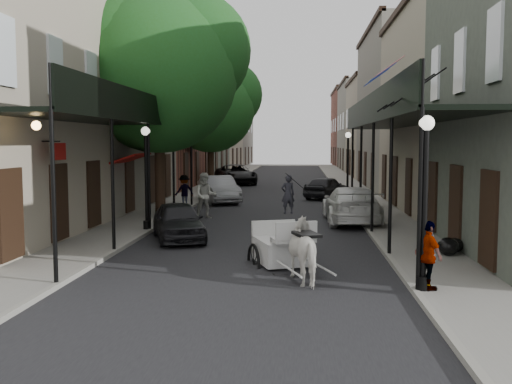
% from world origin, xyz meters
% --- Properties ---
extents(ground, '(140.00, 140.00, 0.00)m').
position_xyz_m(ground, '(0.00, 0.00, 0.00)').
color(ground, gray).
rests_on(ground, ground).
extents(road, '(8.00, 90.00, 0.01)m').
position_xyz_m(road, '(0.00, 20.00, 0.01)').
color(road, black).
rests_on(road, ground).
extents(sidewalk_left, '(2.20, 90.00, 0.12)m').
position_xyz_m(sidewalk_left, '(-5.00, 20.00, 0.06)').
color(sidewalk_left, gray).
rests_on(sidewalk_left, ground).
extents(sidewalk_right, '(2.20, 90.00, 0.12)m').
position_xyz_m(sidewalk_right, '(5.00, 20.00, 0.06)').
color(sidewalk_right, gray).
rests_on(sidewalk_right, ground).
extents(building_row_left, '(5.00, 80.00, 10.50)m').
position_xyz_m(building_row_left, '(-8.60, 30.00, 5.25)').
color(building_row_left, '#9F927F').
rests_on(building_row_left, ground).
extents(building_row_right, '(5.00, 80.00, 10.50)m').
position_xyz_m(building_row_right, '(8.60, 30.00, 5.25)').
color(building_row_right, gray).
rests_on(building_row_right, ground).
extents(gallery_left, '(2.20, 18.05, 4.88)m').
position_xyz_m(gallery_left, '(-4.79, 6.98, 4.05)').
color(gallery_left, black).
rests_on(gallery_left, sidewalk_left).
extents(gallery_right, '(2.20, 18.05, 4.88)m').
position_xyz_m(gallery_right, '(4.79, 6.98, 4.05)').
color(gallery_right, black).
rests_on(gallery_right, sidewalk_right).
extents(tree_near, '(7.31, 6.80, 9.63)m').
position_xyz_m(tree_near, '(-4.20, 10.18, 6.49)').
color(tree_near, '#382619').
rests_on(tree_near, sidewalk_left).
extents(tree_far, '(6.45, 6.00, 8.61)m').
position_xyz_m(tree_far, '(-4.25, 24.18, 5.84)').
color(tree_far, '#382619').
rests_on(tree_far, sidewalk_left).
extents(lamppost_right_near, '(0.32, 0.32, 3.71)m').
position_xyz_m(lamppost_right_near, '(4.10, -2.00, 2.05)').
color(lamppost_right_near, black).
rests_on(lamppost_right_near, sidewalk_right).
extents(lamppost_left, '(0.32, 0.32, 3.71)m').
position_xyz_m(lamppost_left, '(-4.10, 6.00, 2.05)').
color(lamppost_left, black).
rests_on(lamppost_left, sidewalk_left).
extents(lamppost_right_far, '(0.32, 0.32, 3.71)m').
position_xyz_m(lamppost_right_far, '(4.10, 18.00, 2.05)').
color(lamppost_right_far, black).
rests_on(lamppost_right_far, sidewalk_right).
extents(horse, '(1.34, 1.91, 1.47)m').
position_xyz_m(horse, '(1.66, -1.00, 0.74)').
color(horse, silver).
rests_on(horse, ground).
extents(carriage, '(2.00, 2.46, 2.46)m').
position_xyz_m(carriage, '(0.87, 1.15, 0.96)').
color(carriage, black).
rests_on(carriage, ground).
extents(pedestrian_walking, '(1.11, 0.96, 1.98)m').
position_xyz_m(pedestrian_walking, '(-2.59, 9.82, 0.99)').
color(pedestrian_walking, beige).
rests_on(pedestrian_walking, ground).
extents(pedestrian_sidewalk_left, '(1.15, 1.07, 1.56)m').
position_xyz_m(pedestrian_sidewalk_left, '(-4.20, 13.14, 0.90)').
color(pedestrian_sidewalk_left, gray).
rests_on(pedestrian_sidewalk_left, sidewalk_left).
extents(pedestrian_sidewalk_right, '(0.68, 0.94, 1.49)m').
position_xyz_m(pedestrian_sidewalk_right, '(4.20, -2.00, 0.86)').
color(pedestrian_sidewalk_right, gray).
rests_on(pedestrian_sidewalk_right, sidewalk_right).
extents(car_left_near, '(2.65, 4.03, 1.28)m').
position_xyz_m(car_left_near, '(-2.60, 4.43, 0.64)').
color(car_left_near, black).
rests_on(car_left_near, ground).
extents(car_left_mid, '(3.02, 4.65, 1.45)m').
position_xyz_m(car_left_mid, '(-2.96, 16.35, 0.72)').
color(car_left_mid, '#929397').
rests_on(car_left_mid, ground).
extents(car_left_far, '(4.19, 6.06, 1.54)m').
position_xyz_m(car_left_far, '(-3.60, 29.96, 0.77)').
color(car_left_far, black).
rests_on(car_left_far, ground).
extents(car_right_near, '(2.24, 5.18, 1.48)m').
position_xyz_m(car_right_near, '(3.52, 9.00, 0.74)').
color(car_right_near, silver).
rests_on(car_right_near, ground).
extents(car_right_far, '(3.00, 4.14, 1.31)m').
position_xyz_m(car_right_far, '(2.96, 19.00, 0.66)').
color(car_right_far, black).
rests_on(car_right_far, ground).
extents(trash_bags, '(0.85, 1.00, 0.50)m').
position_xyz_m(trash_bags, '(5.72, 2.05, 0.35)').
color(trash_bags, black).
rests_on(trash_bags, sidewalk_right).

